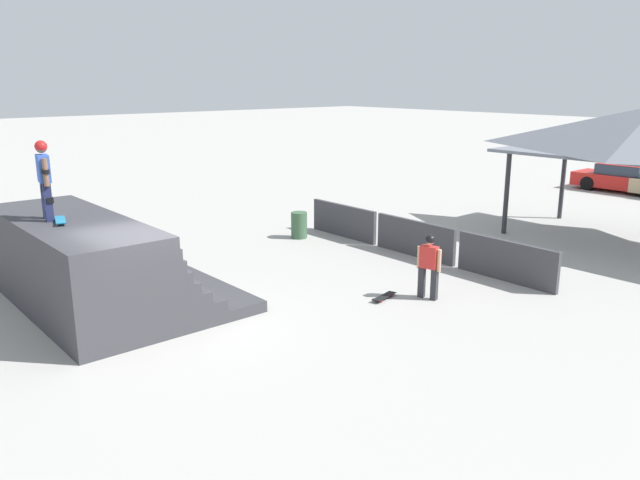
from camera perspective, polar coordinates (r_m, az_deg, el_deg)
name	(u,v)px	position (r m, az deg, el deg)	size (l,w,h in m)	color
ground_plane	(157,329)	(13.46, -14.66, -7.85)	(160.00, 160.00, 0.00)	#A3A09B
quarter_pipe_ramp	(91,267)	(15.01, -20.19, -2.30)	(5.94, 4.16, 2.05)	#38383D
skater_on_deck	(44,175)	(14.57, -23.91, 5.48)	(0.74, 0.29, 1.71)	#1E2347
skateboard_on_deck	(60,220)	(14.31, -22.64, 1.68)	(0.87, 0.43, 0.09)	silver
bystander_walking	(429,261)	(14.70, 9.93, -1.93)	(0.61, 0.29, 1.55)	#2D2D33
skateboard_on_ground	(384,297)	(14.76, 5.84, -5.19)	(0.39, 0.84, 0.09)	red
barrier_fence	(415,238)	(18.33, 8.66, 0.15)	(9.00, 0.12, 1.05)	#3D3D42
trash_bin	(299,225)	(20.23, -1.92, 1.37)	(0.52, 0.52, 0.85)	#385B3D
parked_car_red	(624,179)	(31.86, 26.02, 5.06)	(4.36, 1.82, 1.27)	red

